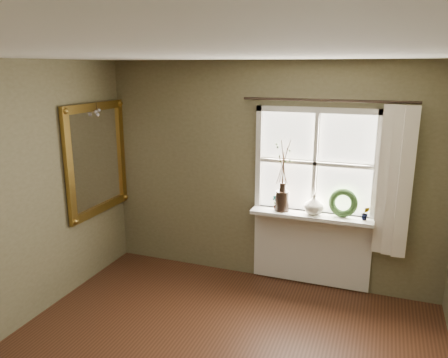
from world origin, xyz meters
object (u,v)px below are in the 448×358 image
object	(u,v)px
dark_jug	(282,201)
gilt_mirror	(97,159)
cream_vase	(314,204)
wreath	(343,206)

from	to	relation	value
dark_jug	gilt_mirror	size ratio (longest dim) A/B	0.17
dark_jug	gilt_mirror	world-z (taller)	gilt_mirror
dark_jug	cream_vase	size ratio (longest dim) A/B	1.01
dark_jug	cream_vase	bearing A→B (deg)	0.00
dark_jug	wreath	distance (m)	0.67
gilt_mirror	cream_vase	bearing A→B (deg)	9.39
cream_vase	wreath	distance (m)	0.31
gilt_mirror	wreath	bearing A→B (deg)	9.17
wreath	dark_jug	bearing A→B (deg)	-170.31
dark_jug	gilt_mirror	bearing A→B (deg)	-169.10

